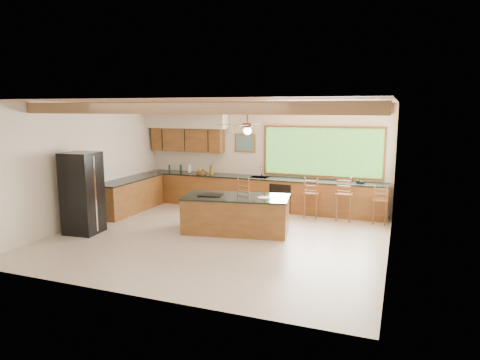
% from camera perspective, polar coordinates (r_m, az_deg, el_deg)
% --- Properties ---
extents(ground, '(7.20, 7.20, 0.00)m').
position_cam_1_polar(ground, '(9.69, -2.86, -7.59)').
color(ground, beige).
rests_on(ground, ground).
extents(room_shell, '(7.27, 6.54, 3.02)m').
position_cam_1_polar(room_shell, '(9.94, -2.35, 5.85)').
color(room_shell, beige).
rests_on(room_shell, ground).
extents(counter_run, '(7.12, 3.10, 1.26)m').
position_cam_1_polar(counter_run, '(12.14, -1.67, -1.79)').
color(counter_run, brown).
rests_on(counter_run, ground).
extents(island, '(2.58, 1.54, 0.86)m').
position_cam_1_polar(island, '(9.99, -0.50, -4.54)').
color(island, brown).
rests_on(island, ground).
extents(refrigerator, '(0.79, 0.77, 1.87)m').
position_cam_1_polar(refrigerator, '(10.42, -20.28, -1.65)').
color(refrigerator, black).
rests_on(refrigerator, ground).
extents(bar_stool_a, '(0.49, 0.49, 1.14)m').
position_cam_1_polar(bar_stool_a, '(10.87, 0.84, -2.00)').
color(bar_stool_a, brown).
rests_on(bar_stool_a, ground).
extents(bar_stool_b, '(0.39, 0.39, 1.09)m').
position_cam_1_polar(bar_stool_b, '(11.29, 9.48, -1.84)').
color(bar_stool_b, brown).
rests_on(bar_stool_b, ground).
extents(bar_stool_c, '(0.42, 0.42, 1.16)m').
position_cam_1_polar(bar_stool_c, '(11.15, 13.72, -1.92)').
color(bar_stool_c, brown).
rests_on(bar_stool_c, ground).
extents(bar_stool_d, '(0.38, 0.38, 1.00)m').
position_cam_1_polar(bar_stool_d, '(11.11, 18.13, -2.67)').
color(bar_stool_d, brown).
rests_on(bar_stool_d, ground).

